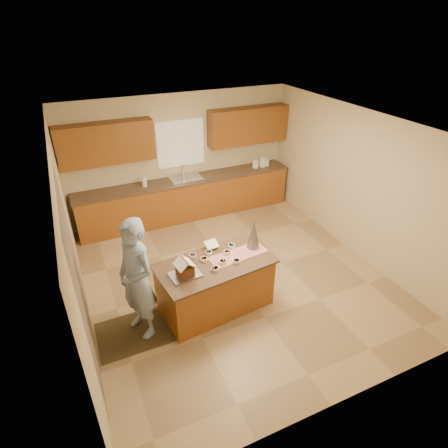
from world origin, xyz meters
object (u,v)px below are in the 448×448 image
(island_base, at_px, (215,286))
(boy, at_px, (137,280))
(tinsel_tree, at_px, (254,234))
(gingerbread_house, at_px, (185,268))

(island_base, height_order, boy, boy)
(island_base, xyz_separation_m, tinsel_tree, (0.72, 0.13, 0.70))
(tinsel_tree, bearing_deg, gingerbread_house, -169.00)
(island_base, height_order, gingerbread_house, gingerbread_house)
(tinsel_tree, height_order, gingerbread_house, tinsel_tree)
(tinsel_tree, height_order, boy, boy)
(island_base, xyz_separation_m, boy, (-1.17, -0.04, 0.53))
(tinsel_tree, bearing_deg, island_base, -169.64)
(island_base, xyz_separation_m, gingerbread_house, (-0.50, -0.11, 0.57))
(boy, height_order, gingerbread_house, boy)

